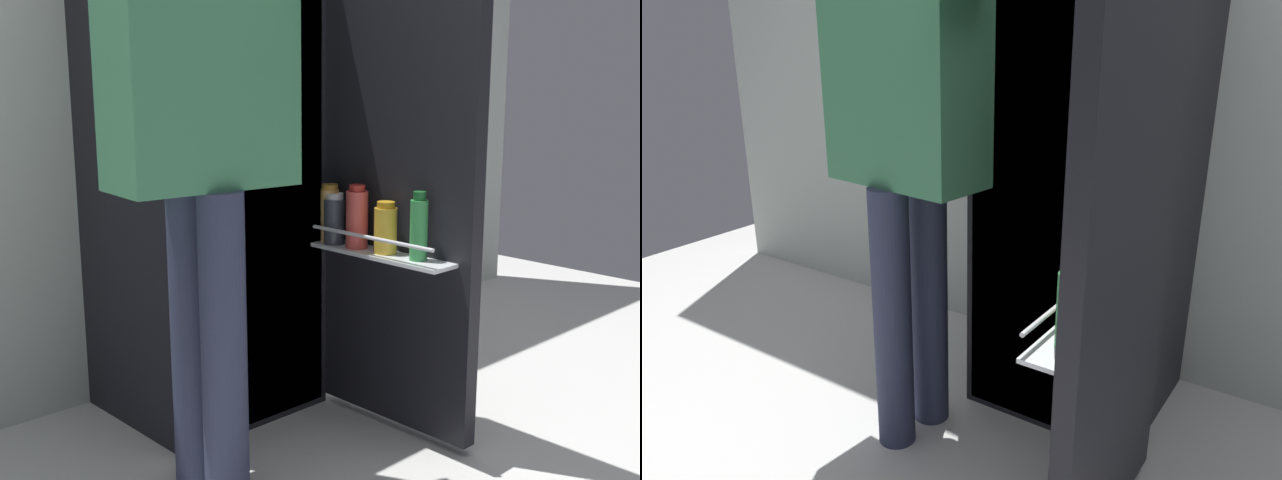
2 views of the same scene
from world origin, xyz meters
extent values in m
plane|color=silver|center=(0.00, 0.00, 0.00)|extent=(5.36, 5.36, 0.00)
cube|color=beige|center=(0.00, 0.87, 1.29)|extent=(4.40, 0.10, 2.59)
cube|color=black|center=(0.00, 0.53, 0.80)|extent=(0.61, 0.57, 1.61)
cube|color=white|center=(0.00, 0.25, 0.80)|extent=(0.57, 0.01, 1.57)
cube|color=white|center=(0.00, 0.30, 0.83)|extent=(0.53, 0.09, 0.01)
cube|color=black|center=(0.33, -0.05, 0.82)|extent=(0.05, 0.60, 1.57)
cube|color=white|center=(0.25, -0.05, 0.59)|extent=(0.11, 0.51, 0.01)
cylinder|color=silver|center=(0.20, -0.05, 0.65)|extent=(0.01, 0.49, 0.01)
cylinder|color=green|center=(0.26, -0.19, 0.69)|extent=(0.05, 0.05, 0.18)
cylinder|color=#195B28|center=(0.26, -0.19, 0.79)|extent=(0.04, 0.04, 0.03)
cylinder|color=gold|center=(0.26, -0.06, 0.67)|extent=(0.07, 0.07, 0.14)
cylinder|color=#BC8419|center=(0.26, -0.06, 0.75)|extent=(0.06, 0.06, 0.02)
cylinder|color=#333842|center=(0.24, 0.14, 0.67)|extent=(0.07, 0.07, 0.15)
cylinder|color=silver|center=(0.24, 0.14, 0.75)|extent=(0.06, 0.06, 0.02)
cylinder|color=#DB4C47|center=(0.25, 0.05, 0.69)|extent=(0.07, 0.07, 0.18)
cylinder|color=#B22D28|center=(0.25, 0.05, 0.79)|extent=(0.05, 0.05, 0.02)
cylinder|color=tan|center=(0.24, 0.17, 0.69)|extent=(0.06, 0.06, 0.17)
cylinder|color=#996623|center=(0.24, 0.17, 0.78)|extent=(0.05, 0.05, 0.02)
cylinder|color=gold|center=(0.06, 0.30, 0.89)|extent=(0.08, 0.08, 0.10)
cylinder|color=#2D334C|center=(-0.35, 0.10, 0.43)|extent=(0.12, 0.12, 0.86)
cylinder|color=#2D334C|center=(-0.37, -0.07, 0.43)|extent=(0.12, 0.12, 0.86)
cube|color=#3D7F56|center=(-0.36, 0.01, 1.16)|extent=(0.48, 0.27, 0.61)
cylinder|color=#3D7F56|center=(-0.34, 0.24, 1.14)|extent=(0.08, 0.08, 0.57)
camera|label=1|loc=(-1.53, -1.65, 1.15)|focal=44.77mm
camera|label=2|loc=(0.76, -1.36, 1.30)|focal=34.48mm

